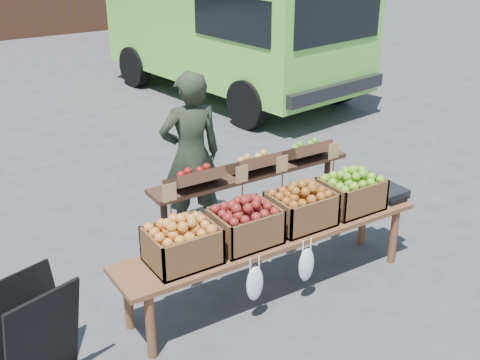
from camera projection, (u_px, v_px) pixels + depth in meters
ground at (344, 292)px, 5.09m from camera, size 80.00×80.00×0.00m
delivery_van at (231, 30)px, 10.23m from camera, size 2.98×5.30×2.25m
vendor at (191, 156)px, 5.73m from camera, size 0.66×0.50×1.64m
chalkboard_sign at (35, 335)px, 3.94m from camera, size 0.60×0.44×0.81m
back_table at (252, 198)px, 5.57m from camera, size 2.10×0.44×1.04m
display_bench at (272, 263)px, 4.98m from camera, size 2.70×0.56×0.57m
crate_golden_apples at (182, 245)px, 4.40m from camera, size 0.50×0.40×0.28m
crate_russet_pears at (245, 226)px, 4.67m from camera, size 0.50×0.40×0.28m
crate_red_apples at (301, 209)px, 4.94m from camera, size 0.50×0.40×0.28m
crate_green_apples at (351, 194)px, 5.21m from camera, size 0.50×0.40×0.28m
weighing_scale at (385, 193)px, 5.47m from camera, size 0.34×0.30×0.08m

